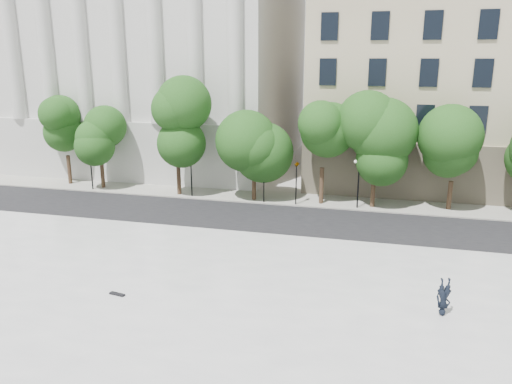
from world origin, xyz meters
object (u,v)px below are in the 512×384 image
traffic_light_west (264,161)px  person_lying (442,310)px  skateboard (117,294)px  traffic_light_east (297,162)px

traffic_light_west → person_lying: 21.27m
skateboard → traffic_light_east: bearing=82.5°
traffic_light_west → traffic_light_east: traffic_light_east is taller
traffic_light_east → skateboard: traffic_light_east is taller
traffic_light_east → skateboard: bearing=-107.3°
traffic_light_west → skateboard: 19.36m
traffic_light_east → traffic_light_west: bearing=-180.0°
traffic_light_west → traffic_light_east: 2.72m
traffic_light_east → skateboard: (-5.86, -18.85, -3.19)m
traffic_light_west → skateboard: traffic_light_west is taller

